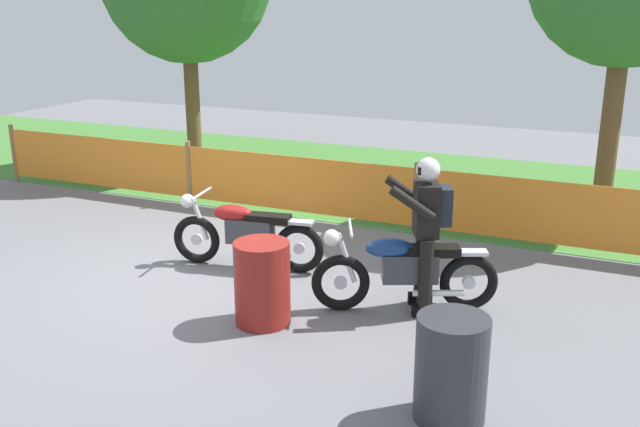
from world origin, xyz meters
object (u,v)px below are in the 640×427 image
(motorcycle_trailing, at_px, (246,233))
(rider_lead, at_px, (426,226))
(spare_drum, at_px, (451,369))
(oil_drum, at_px, (262,283))
(motorcycle_lead, at_px, (404,270))

(motorcycle_trailing, bearing_deg, rider_lead, 162.84)
(spare_drum, bearing_deg, oil_drum, 156.64)
(oil_drum, xyz_separation_m, spare_drum, (2.20, -0.95, 0.00))
(motorcycle_lead, height_order, motorcycle_trailing, motorcycle_lead)
(motorcycle_lead, distance_m, rider_lead, 0.54)
(rider_lead, distance_m, spare_drum, 2.13)
(motorcycle_lead, xyz_separation_m, oil_drum, (-1.24, -0.88, -0.02))
(rider_lead, distance_m, oil_drum, 1.81)
(rider_lead, height_order, oil_drum, rider_lead)
(motorcycle_lead, xyz_separation_m, motorcycle_trailing, (-2.18, 0.42, -0.01))
(motorcycle_trailing, height_order, rider_lead, rider_lead)
(motorcycle_lead, bearing_deg, oil_drum, 11.36)
(motorcycle_lead, bearing_deg, rider_lead, -179.49)
(motorcycle_trailing, height_order, spare_drum, motorcycle_trailing)
(motorcycle_lead, distance_m, oil_drum, 1.52)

